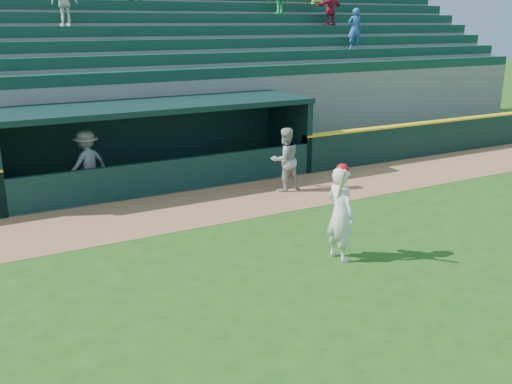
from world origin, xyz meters
TOP-DOWN VIEW (x-y plane):
  - ground at (0.00, 0.00)m, footprint 120.00×120.00m
  - warning_track at (0.00, 4.90)m, footprint 40.00×3.00m
  - field_wall_right at (12.25, 6.55)m, footprint 15.50×0.30m
  - wall_stripe_right at (12.25, 6.55)m, footprint 15.50×0.32m
  - dugout_player_front at (2.91, 5.16)m, footprint 0.92×0.73m
  - dugout_player_inside at (-2.24, 7.40)m, footprint 1.39×1.12m
  - dugout at (0.00, 8.00)m, footprint 9.40×2.80m
  - stands at (0.00, 12.57)m, footprint 34.50×6.25m
  - batter_at_plate at (1.26, 0.30)m, footprint 0.58×0.85m

SIDE VIEW (x-z plane):
  - ground at x=0.00m, z-range 0.00..0.00m
  - warning_track at x=0.00m, z-range 0.00..0.01m
  - field_wall_right at x=12.25m, z-range 0.00..1.20m
  - dugout_player_front at x=2.91m, z-range 0.00..1.86m
  - dugout_player_inside at x=-2.24m, z-range 0.00..1.89m
  - batter_at_plate at x=1.26m, z-range -0.01..2.06m
  - wall_stripe_right at x=12.25m, z-range 1.20..1.26m
  - dugout at x=0.00m, z-range 0.13..2.59m
  - stands at x=0.00m, z-range -1.17..5.97m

